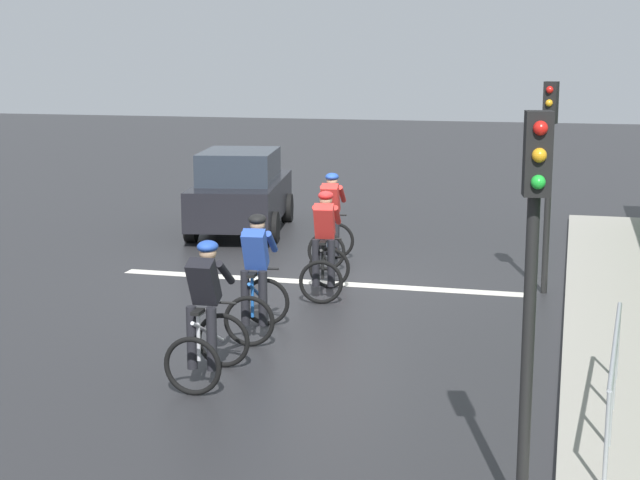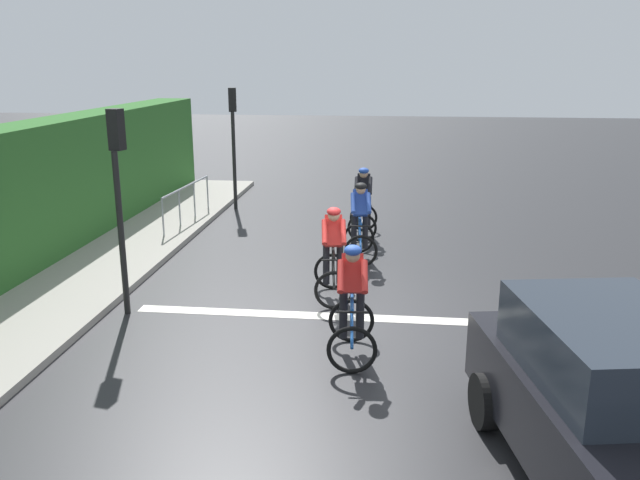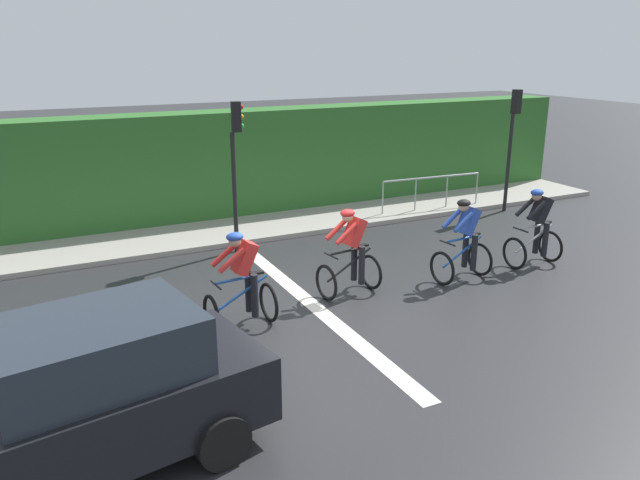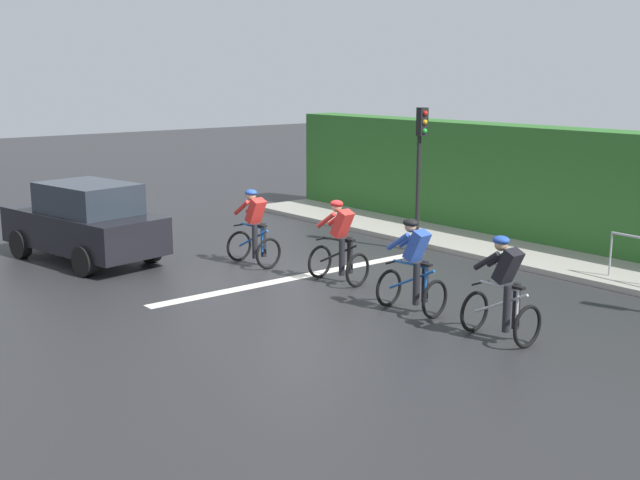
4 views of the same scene
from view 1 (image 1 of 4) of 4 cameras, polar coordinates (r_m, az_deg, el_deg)
name	(u,v)px [view 1 (image 1 of 4)]	position (r m, az deg, el deg)	size (l,w,h in m)	color
ground_plane	(321,282)	(16.24, 0.06, -2.50)	(80.00, 80.00, 0.00)	#28282B
road_marking_stop_line	(321,283)	(16.21, 0.04, -2.51)	(7.00, 0.30, 0.01)	silver
cyclist_lead	(206,316)	(11.28, -6.68, -4.42)	(0.70, 1.09, 1.66)	black
cyclist_second	(257,279)	(13.03, -3.74, -2.28)	(0.78, 1.14, 1.66)	black
cyclist_mid	(325,247)	(15.15, 0.29, -0.39)	(0.81, 1.15, 1.66)	black
cyclist_fourth	(331,221)	(17.45, 0.65, 1.11)	(0.76, 1.13, 1.66)	black
car_black	(241,191)	(20.78, -4.66, 2.87)	(2.40, 4.33, 1.76)	black
traffic_light_near_crossing	(549,154)	(15.52, 13.29, 4.91)	(0.24, 0.31, 3.34)	black
traffic_light_far_junction	(533,257)	(7.65, 12.36, -0.96)	(0.23, 0.31, 3.34)	black
pedestrian_railing_kerbside	(614,364)	(10.01, 16.87, -6.97)	(0.25, 3.06, 1.03)	#999EA3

